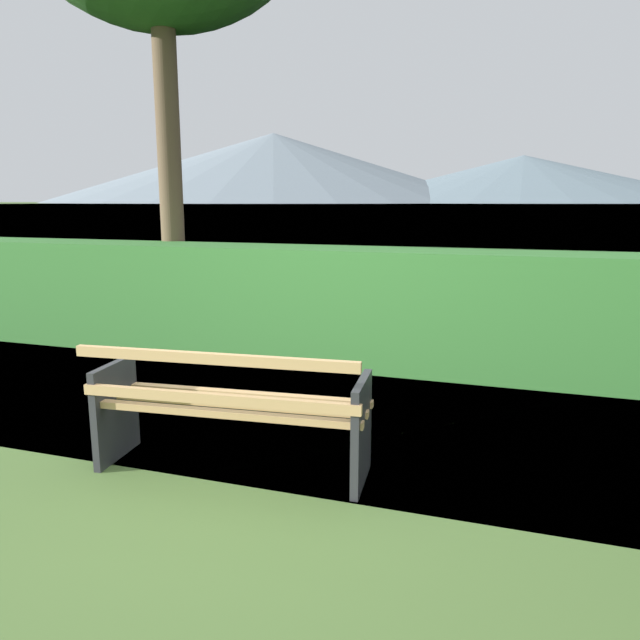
% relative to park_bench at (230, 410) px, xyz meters
% --- Properties ---
extents(ground_plane, '(1400.00, 1400.00, 0.00)m').
position_rel_park_bench_xyz_m(ground_plane, '(-0.01, 0.06, -0.43)').
color(ground_plane, '#4C6B33').
extents(water_surface, '(620.00, 620.00, 0.00)m').
position_rel_park_bench_xyz_m(water_surface, '(-0.01, 309.84, -0.43)').
color(water_surface, '#7A99A8').
rests_on(water_surface, ground_plane).
extents(park_bench, '(1.83, 0.73, 0.87)m').
position_rel_park_bench_xyz_m(park_bench, '(0.00, 0.00, 0.00)').
color(park_bench, tan).
rests_on(park_bench, ground_plane).
extents(hedge_row, '(11.21, 0.83, 1.26)m').
position_rel_park_bench_xyz_m(hedge_row, '(-0.01, 2.88, 0.20)').
color(hedge_row, '#387A33').
rests_on(hedge_row, ground_plane).
extents(distant_hills, '(897.20, 414.24, 84.23)m').
position_rel_park_bench_xyz_m(distant_hills, '(8.25, 557.57, 33.13)').
color(distant_hills, gray).
rests_on(distant_hills, ground_plane).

